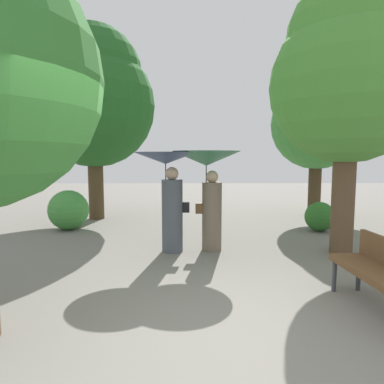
% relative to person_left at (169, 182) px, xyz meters
% --- Properties ---
extents(ground_plane, '(40.00, 40.00, 0.00)m').
position_rel_person_left_xyz_m(ground_plane, '(0.45, -3.21, -1.35)').
color(ground_plane, slate).
extents(person_left, '(1.20, 1.20, 1.90)m').
position_rel_person_left_xyz_m(person_left, '(0.00, 0.00, 0.00)').
color(person_left, '#474C56').
rests_on(person_left, ground).
extents(person_right, '(1.32, 1.32, 1.92)m').
position_rel_person_left_xyz_m(person_right, '(0.75, 0.11, 0.12)').
color(person_right, '#6B5B4C').
rests_on(person_right, ground).
extents(tree_near_left, '(3.49, 3.49, 5.53)m').
position_rel_person_left_xyz_m(tree_near_left, '(-2.33, 3.48, 2.19)').
color(tree_near_left, '#4C3823').
rests_on(tree_near_left, ground).
extents(tree_near_right, '(2.80, 2.80, 5.04)m').
position_rel_person_left_xyz_m(tree_near_right, '(3.26, -0.15, 2.00)').
color(tree_near_right, brown).
rests_on(tree_near_right, ground).
extents(tree_mid_right, '(2.68, 2.68, 4.60)m').
position_rel_person_left_xyz_m(tree_mid_right, '(4.18, 3.70, 1.67)').
color(tree_mid_right, '#42301E').
rests_on(tree_mid_right, ground).
extents(bush_path_left, '(0.72, 0.72, 0.72)m').
position_rel_person_left_xyz_m(bush_path_left, '(3.59, 1.73, -0.99)').
color(bush_path_left, '#2D6B28').
rests_on(bush_path_left, ground).
extents(bush_path_right, '(0.99, 0.99, 0.99)m').
position_rel_person_left_xyz_m(bush_path_right, '(-2.62, 1.98, -0.85)').
color(bush_path_right, '#428C3D').
rests_on(bush_path_right, ground).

